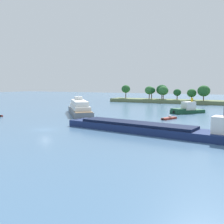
# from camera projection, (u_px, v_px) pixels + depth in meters

# --- Properties ---
(ground_plane) EXTENTS (400.00, 400.00, 0.00)m
(ground_plane) POSITION_uv_depth(u_px,v_px,m) (45.00, 130.00, 54.24)
(ground_plane) COLOR #476B8E
(treeline_island) EXTENTS (76.58, 10.59, 8.76)m
(treeline_island) POSITION_uv_depth(u_px,v_px,m) (184.00, 97.00, 125.42)
(treeline_island) COLOR #66754C
(treeline_island) RESTS_ON ground
(white_riverboat) EXTENTS (18.74, 20.71, 6.74)m
(white_riverboat) POSITION_uv_depth(u_px,v_px,m) (80.00, 108.00, 80.67)
(white_riverboat) COLOR slate
(white_riverboat) RESTS_ON ground
(cargo_barge) EXTENTS (34.24, 10.05, 5.94)m
(cargo_barge) POSITION_uv_depth(u_px,v_px,m) (146.00, 128.00, 50.80)
(cargo_barge) COLOR navy
(cargo_barge) RESTS_ON ground
(tugboat) EXTENTS (9.92, 11.30, 4.84)m
(tugboat) POSITION_uv_depth(u_px,v_px,m) (187.00, 109.00, 84.00)
(tugboat) COLOR #19472D
(tugboat) RESTS_ON ground
(small_motorboat) EXTENTS (3.15, 5.41, 0.99)m
(small_motorboat) POSITION_uv_depth(u_px,v_px,m) (169.00, 118.00, 69.84)
(small_motorboat) COLOR maroon
(small_motorboat) RESTS_ON ground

